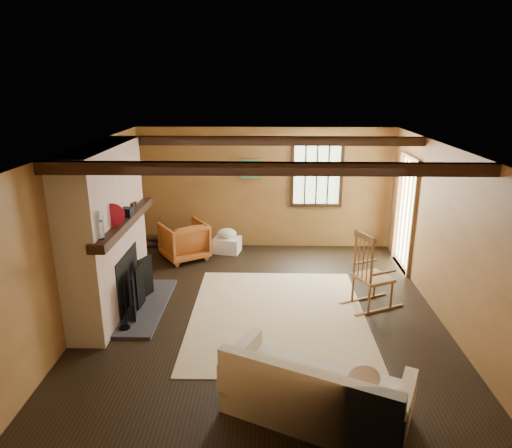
{
  "coord_description": "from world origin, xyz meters",
  "views": [
    {
      "loc": [
        0.03,
        -6.08,
        3.24
      ],
      "look_at": [
        -0.13,
        0.4,
        1.2
      ],
      "focal_mm": 32.0,
      "sensor_mm": 36.0,
      "label": 1
    }
  ],
  "objects_px": {
    "fireplace": "(108,238)",
    "sofa": "(315,395)",
    "laundry_basket": "(227,245)",
    "armchair": "(184,241)",
    "rocking_chair": "(371,275)"
  },
  "relations": [
    {
      "from": "fireplace",
      "to": "sofa",
      "type": "height_order",
      "value": "fireplace"
    },
    {
      "from": "laundry_basket",
      "to": "armchair",
      "type": "xyz_separation_m",
      "value": [
        -0.78,
        -0.36,
        0.21
      ]
    },
    {
      "from": "rocking_chair",
      "to": "sofa",
      "type": "height_order",
      "value": "rocking_chair"
    },
    {
      "from": "sofa",
      "to": "laundry_basket",
      "type": "distance_m",
      "value": 4.79
    },
    {
      "from": "sofa",
      "to": "rocking_chair",
      "type": "bearing_deg",
      "value": 90.91
    },
    {
      "from": "fireplace",
      "to": "sofa",
      "type": "bearing_deg",
      "value": -39.54
    },
    {
      "from": "fireplace",
      "to": "rocking_chair",
      "type": "distance_m",
      "value": 3.85
    },
    {
      "from": "fireplace",
      "to": "rocking_chair",
      "type": "height_order",
      "value": "fireplace"
    },
    {
      "from": "rocking_chair",
      "to": "armchair",
      "type": "bearing_deg",
      "value": 34.66
    },
    {
      "from": "laundry_basket",
      "to": "sofa",
      "type": "bearing_deg",
      "value": -74.67
    },
    {
      "from": "fireplace",
      "to": "rocking_chair",
      "type": "relative_size",
      "value": 2.03
    },
    {
      "from": "fireplace",
      "to": "laundry_basket",
      "type": "height_order",
      "value": "fireplace"
    },
    {
      "from": "armchair",
      "to": "fireplace",
      "type": "bearing_deg",
      "value": 37.12
    },
    {
      "from": "fireplace",
      "to": "rocking_chair",
      "type": "xyz_separation_m",
      "value": [
        3.8,
        0.14,
        -0.61
      ]
    },
    {
      "from": "fireplace",
      "to": "laundry_basket",
      "type": "bearing_deg",
      "value": 57.86
    }
  ]
}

